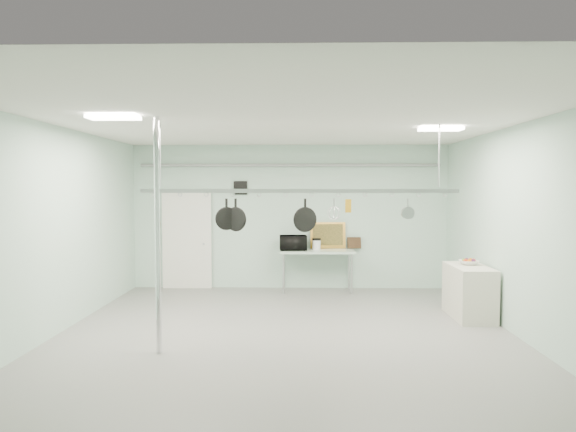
{
  "coord_description": "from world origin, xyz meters",
  "views": [
    {
      "loc": [
        0.2,
        -7.44,
        2.24
      ],
      "look_at": [
        0.02,
        1.0,
        1.78
      ],
      "focal_mm": 32.0,
      "sensor_mm": 36.0,
      "label": 1
    }
  ],
  "objects_px": {
    "fruit_bowl": "(469,262)",
    "chrome_pole": "(158,236)",
    "microwave": "(293,243)",
    "skillet_mid": "(236,215)",
    "prep_table": "(317,253)",
    "skillet_right": "(305,216)",
    "coffee_canister": "(316,245)",
    "side_cabinet": "(469,292)",
    "skillet_left": "(227,214)",
    "pot_rack": "(299,189)"
  },
  "relations": [
    {
      "from": "chrome_pole",
      "to": "fruit_bowl",
      "type": "xyz_separation_m",
      "value": [
        4.89,
        2.14,
        -0.66
      ]
    },
    {
      "from": "chrome_pole",
      "to": "skillet_mid",
      "type": "xyz_separation_m",
      "value": [
        0.94,
        0.9,
        0.24
      ]
    },
    {
      "from": "skillet_mid",
      "to": "skillet_right",
      "type": "height_order",
      "value": "same"
    },
    {
      "from": "pot_rack",
      "to": "skillet_mid",
      "type": "bearing_deg",
      "value": 180.0
    },
    {
      "from": "coffee_canister",
      "to": "skillet_right",
      "type": "bearing_deg",
      "value": -95.0
    },
    {
      "from": "microwave",
      "to": "skillet_left",
      "type": "relative_size",
      "value": 1.21
    },
    {
      "from": "prep_table",
      "to": "fruit_bowl",
      "type": "xyz_separation_m",
      "value": [
        2.59,
        -2.06,
        0.11
      ]
    },
    {
      "from": "pot_rack",
      "to": "skillet_left",
      "type": "relative_size",
      "value": 10.08
    },
    {
      "from": "pot_rack",
      "to": "skillet_mid",
      "type": "distance_m",
      "value": 1.03
    },
    {
      "from": "side_cabinet",
      "to": "skillet_right",
      "type": "xyz_separation_m",
      "value": [
        -2.85,
        -1.1,
        1.38
      ]
    },
    {
      "from": "prep_table",
      "to": "skillet_left",
      "type": "bearing_deg",
      "value": -114.38
    },
    {
      "from": "side_cabinet",
      "to": "chrome_pole",
      "type": "bearing_deg",
      "value": -157.59
    },
    {
      "from": "side_cabinet",
      "to": "skillet_right",
      "type": "relative_size",
      "value": 2.32
    },
    {
      "from": "prep_table",
      "to": "skillet_mid",
      "type": "relative_size",
      "value": 3.21
    },
    {
      "from": "chrome_pole",
      "to": "fruit_bowl",
      "type": "height_order",
      "value": "chrome_pole"
    },
    {
      "from": "side_cabinet",
      "to": "skillet_left",
      "type": "xyz_separation_m",
      "value": [
        -4.05,
        -1.1,
        1.4
      ]
    },
    {
      "from": "pot_rack",
      "to": "side_cabinet",
      "type": "bearing_deg",
      "value": 20.45
    },
    {
      "from": "chrome_pole",
      "to": "side_cabinet",
      "type": "bearing_deg",
      "value": 22.41
    },
    {
      "from": "microwave",
      "to": "coffee_canister",
      "type": "relative_size",
      "value": 2.69
    },
    {
      "from": "chrome_pole",
      "to": "side_cabinet",
      "type": "distance_m",
      "value": 5.37
    },
    {
      "from": "skillet_mid",
      "to": "skillet_right",
      "type": "distance_m",
      "value": 1.05
    },
    {
      "from": "side_cabinet",
      "to": "skillet_mid",
      "type": "relative_size",
      "value": 2.4
    },
    {
      "from": "chrome_pole",
      "to": "prep_table",
      "type": "distance_m",
      "value": 4.85
    },
    {
      "from": "coffee_canister",
      "to": "skillet_mid",
      "type": "xyz_separation_m",
      "value": [
        -1.34,
        -3.3,
        0.82
      ]
    },
    {
      "from": "microwave",
      "to": "chrome_pole",
      "type": "bearing_deg",
      "value": 62.48
    },
    {
      "from": "microwave",
      "to": "skillet_right",
      "type": "xyz_separation_m",
      "value": [
        0.21,
        -3.27,
        0.76
      ]
    },
    {
      "from": "side_cabinet",
      "to": "coffee_canister",
      "type": "relative_size",
      "value": 5.62
    },
    {
      "from": "microwave",
      "to": "skillet_right",
      "type": "relative_size",
      "value": 1.11
    },
    {
      "from": "prep_table",
      "to": "side_cabinet",
      "type": "bearing_deg",
      "value": -40.79
    },
    {
      "from": "fruit_bowl",
      "to": "skillet_mid",
      "type": "relative_size",
      "value": 0.65
    },
    {
      "from": "side_cabinet",
      "to": "coffee_canister",
      "type": "xyz_separation_m",
      "value": [
        -2.56,
        2.2,
        0.56
      ]
    },
    {
      "from": "prep_table",
      "to": "pot_rack",
      "type": "bearing_deg",
      "value": -96.91
    },
    {
      "from": "coffee_canister",
      "to": "skillet_left",
      "type": "height_order",
      "value": "skillet_left"
    },
    {
      "from": "coffee_canister",
      "to": "skillet_left",
      "type": "distance_m",
      "value": 3.72
    },
    {
      "from": "skillet_mid",
      "to": "chrome_pole",
      "type": "bearing_deg",
      "value": -111.11
    },
    {
      "from": "chrome_pole",
      "to": "skillet_left",
      "type": "distance_m",
      "value": 1.23
    },
    {
      "from": "skillet_right",
      "to": "coffee_canister",
      "type": "bearing_deg",
      "value": 62.38
    },
    {
      "from": "microwave",
      "to": "fruit_bowl",
      "type": "height_order",
      "value": "microwave"
    },
    {
      "from": "side_cabinet",
      "to": "fruit_bowl",
      "type": "height_order",
      "value": "fruit_bowl"
    },
    {
      "from": "chrome_pole",
      "to": "skillet_mid",
      "type": "height_order",
      "value": "chrome_pole"
    },
    {
      "from": "fruit_bowl",
      "to": "pot_rack",
      "type": "bearing_deg",
      "value": -157.41
    },
    {
      "from": "skillet_mid",
      "to": "fruit_bowl",
      "type": "bearing_deg",
      "value": 42.74
    },
    {
      "from": "fruit_bowl",
      "to": "skillet_right",
      "type": "height_order",
      "value": "skillet_right"
    },
    {
      "from": "side_cabinet",
      "to": "skillet_left",
      "type": "height_order",
      "value": "skillet_left"
    },
    {
      "from": "coffee_canister",
      "to": "skillet_left",
      "type": "xyz_separation_m",
      "value": [
        -1.48,
        -3.3,
        0.84
      ]
    },
    {
      "from": "side_cabinet",
      "to": "pot_rack",
      "type": "bearing_deg",
      "value": -159.55
    },
    {
      "from": "fruit_bowl",
      "to": "chrome_pole",
      "type": "bearing_deg",
      "value": -156.32
    },
    {
      "from": "chrome_pole",
      "to": "skillet_left",
      "type": "bearing_deg",
      "value": 48.2
    },
    {
      "from": "side_cabinet",
      "to": "microwave",
      "type": "distance_m",
      "value": 3.81
    },
    {
      "from": "microwave",
      "to": "skillet_mid",
      "type": "relative_size",
      "value": 1.15
    }
  ]
}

